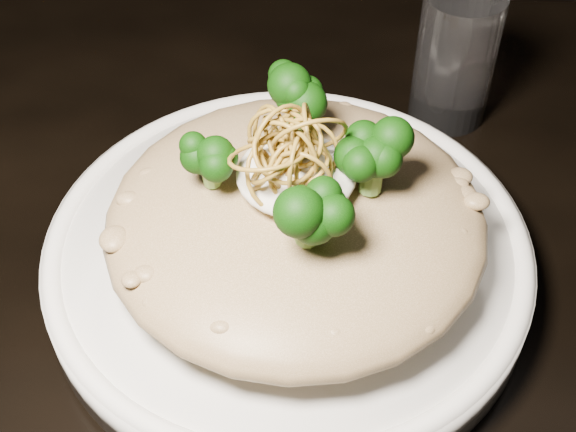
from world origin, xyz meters
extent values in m
cube|color=black|center=(0.00, 0.00, 0.73)|extent=(1.10, 0.80, 0.04)
cylinder|color=white|center=(-0.09, 0.06, 0.77)|extent=(0.31, 0.31, 0.03)
ellipsoid|color=brown|center=(-0.08, 0.05, 0.81)|extent=(0.23, 0.23, 0.05)
ellipsoid|color=white|center=(-0.08, 0.05, 0.84)|extent=(0.07, 0.07, 0.02)
cylinder|color=silver|center=(0.03, 0.23, 0.80)|extent=(0.08, 0.08, 0.11)
camera|label=1|loc=(-0.07, -0.28, 1.16)|focal=50.00mm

